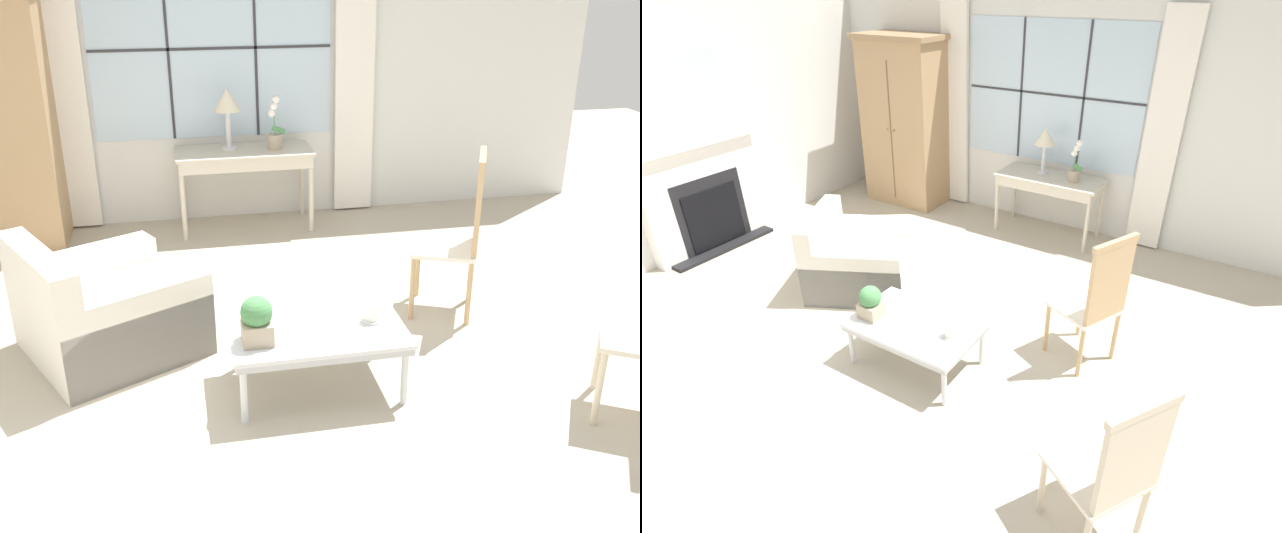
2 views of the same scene
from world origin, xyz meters
The scene contains 14 objects.
ground_plane centered at (0.00, 0.00, 0.00)m, with size 14.00×14.00×0.00m, color #B2A893.
wall_back_windowed centered at (0.00, 3.02, 1.39)m, with size 7.20×0.14×2.80m.
wall_left centered at (-3.03, 0.60, 1.40)m, with size 0.06×7.20×2.80m, color silver.
fireplace centered at (-2.91, 0.31, 0.71)m, with size 0.34×1.43×2.13m.
armoire centered at (-1.88, 2.65, 1.07)m, with size 1.12×0.65×2.14m.
console_table centered at (0.21, 2.66, 0.64)m, with size 1.21×0.55×0.73m.
table_lamp centered at (0.08, 2.71, 1.14)m, with size 0.24×0.24×0.54m.
potted_orchid centered at (0.49, 2.65, 0.90)m, with size 0.17×0.13×0.47m.
armchair_upholstered centered at (-0.90, 0.58, 0.26)m, with size 1.27×1.27×0.77m.
side_chair_wooden centered at (1.47, 0.64, 0.63)m, with size 0.58×0.58×1.14m.
accent_chair_wooden centered at (2.04, -0.76, 0.61)m, with size 0.60×0.60×1.10m.
coffee_table centered at (0.30, -0.10, 0.35)m, with size 0.99×0.64×0.39m.
potted_plant_small centered at (-0.04, -0.21, 0.53)m, with size 0.18×0.18×0.27m.
pillar_candle centered at (0.63, -0.10, 0.44)m, with size 0.12×0.12×0.11m.
Camera 2 is at (2.27, -2.56, 2.70)m, focal length 28.00 mm.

